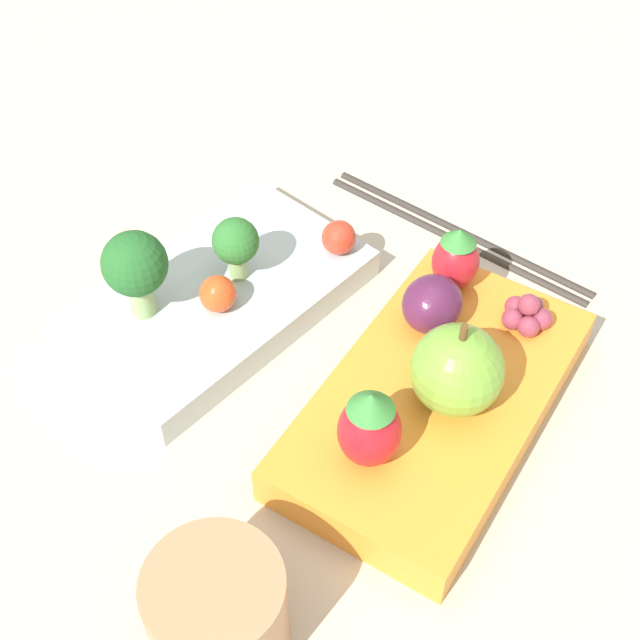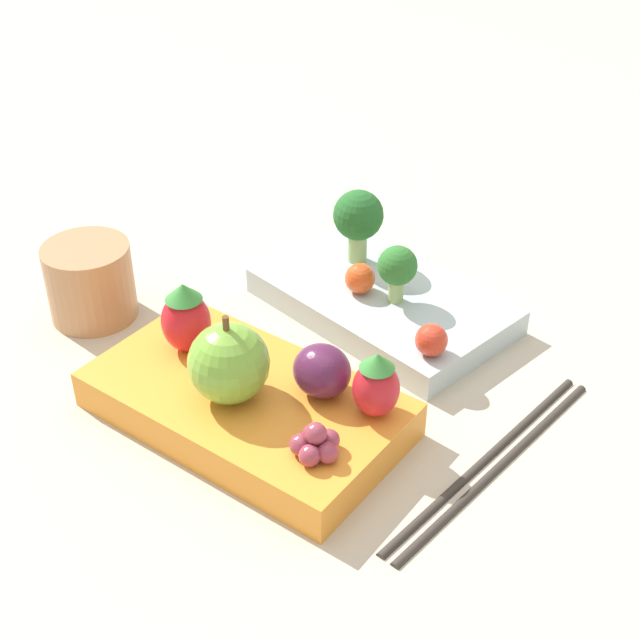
# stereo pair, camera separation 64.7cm
# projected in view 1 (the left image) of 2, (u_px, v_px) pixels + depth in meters

# --- Properties ---
(ground_plane) EXTENTS (4.00, 4.00, 0.00)m
(ground_plane) POSITION_uv_depth(u_px,v_px,m) (310.00, 370.00, 0.55)
(ground_plane) COLOR #BCB29E
(bento_box_savoury) EXTENTS (0.20, 0.13, 0.02)m
(bento_box_savoury) POSITION_uv_depth(u_px,v_px,m) (217.00, 298.00, 0.58)
(bento_box_savoury) COLOR silver
(bento_box_savoury) RESTS_ON ground_plane
(bento_box_fruit) EXTENTS (0.21, 0.13, 0.03)m
(bento_box_fruit) POSITION_uv_depth(u_px,v_px,m) (435.00, 402.00, 0.52)
(bento_box_fruit) COLOR orange
(bento_box_fruit) RESTS_ON ground_plane
(broccoli_floret_0) EXTENTS (0.03, 0.03, 0.05)m
(broccoli_floret_0) POSITION_uv_depth(u_px,v_px,m) (236.00, 243.00, 0.56)
(broccoli_floret_0) COLOR #93B770
(broccoli_floret_0) RESTS_ON bento_box_savoury
(broccoli_floret_1) EXTENTS (0.04, 0.04, 0.06)m
(broccoli_floret_1) POSITION_uv_depth(u_px,v_px,m) (135.00, 266.00, 0.53)
(broccoli_floret_1) COLOR #93B770
(broccoli_floret_1) RESTS_ON bento_box_savoury
(cherry_tomato_0) EXTENTS (0.02, 0.02, 0.02)m
(cherry_tomato_0) POSITION_uv_depth(u_px,v_px,m) (339.00, 238.00, 0.58)
(cherry_tomato_0) COLOR red
(cherry_tomato_0) RESTS_ON bento_box_savoury
(cherry_tomato_1) EXTENTS (0.02, 0.02, 0.02)m
(cherry_tomato_1) POSITION_uv_depth(u_px,v_px,m) (218.00, 294.00, 0.55)
(cherry_tomato_1) COLOR #DB4C1E
(cherry_tomato_1) RESTS_ON bento_box_savoury
(apple) EXTENTS (0.05, 0.05, 0.06)m
(apple) POSITION_uv_depth(u_px,v_px,m) (457.00, 370.00, 0.48)
(apple) COLOR #70A838
(apple) RESTS_ON bento_box_fruit
(strawberry_0) EXTENTS (0.03, 0.03, 0.05)m
(strawberry_0) POSITION_uv_depth(u_px,v_px,m) (370.00, 427.00, 0.46)
(strawberry_0) COLOR red
(strawberry_0) RESTS_ON bento_box_fruit
(strawberry_1) EXTENTS (0.03, 0.03, 0.05)m
(strawberry_1) POSITION_uv_depth(u_px,v_px,m) (456.00, 258.00, 0.55)
(strawberry_1) COLOR red
(strawberry_1) RESTS_ON bento_box_fruit
(plum) EXTENTS (0.04, 0.04, 0.03)m
(plum) POSITION_uv_depth(u_px,v_px,m) (432.00, 304.00, 0.53)
(plum) COLOR #511E42
(plum) RESTS_ON bento_box_fruit
(grape_cluster) EXTENTS (0.03, 0.03, 0.02)m
(grape_cluster) POSITION_uv_depth(u_px,v_px,m) (527.00, 314.00, 0.54)
(grape_cluster) COLOR #93384C
(grape_cluster) RESTS_ON bento_box_fruit
(drinking_cup) EXTENTS (0.07, 0.07, 0.06)m
(drinking_cup) POSITION_uv_depth(u_px,v_px,m) (217.00, 613.00, 0.41)
(drinking_cup) COLOR tan
(drinking_cup) RESTS_ON ground_plane
(chopsticks_pair) EXTENTS (0.02, 0.21, 0.01)m
(chopsticks_pair) POSITION_uv_depth(u_px,v_px,m) (457.00, 233.00, 0.63)
(chopsticks_pair) COLOR #332D28
(chopsticks_pair) RESTS_ON ground_plane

